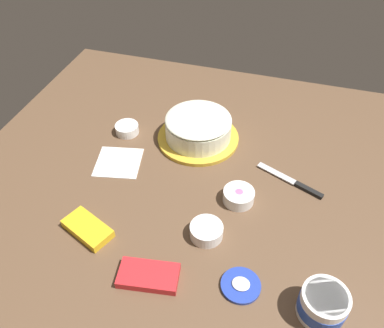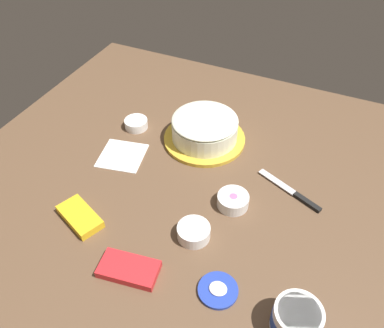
% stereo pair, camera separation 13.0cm
% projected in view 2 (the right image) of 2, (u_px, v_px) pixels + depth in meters
% --- Properties ---
extents(ground_plane, '(1.54, 1.54, 0.00)m').
position_uv_depth(ground_plane, '(184.00, 191.00, 1.26)').
color(ground_plane, brown).
extents(frosted_cake, '(0.30, 0.30, 0.11)m').
position_uv_depth(frosted_cake, '(205.00, 129.00, 1.41)').
color(frosted_cake, gold).
rests_on(frosted_cake, ground_plane).
extents(frosting_tub, '(0.12, 0.12, 0.08)m').
position_uv_depth(frosting_tub, '(296.00, 320.00, 0.91)').
color(frosting_tub, white).
rests_on(frosting_tub, ground_plane).
extents(frosting_tub_lid, '(0.10, 0.10, 0.02)m').
position_uv_depth(frosting_tub_lid, '(218.00, 290.00, 1.00)').
color(frosting_tub_lid, '#233DAD').
rests_on(frosting_tub_lid, ground_plane).
extents(spreading_knife, '(0.22, 0.11, 0.01)m').
position_uv_depth(spreading_knife, '(294.00, 194.00, 1.24)').
color(spreading_knife, silver).
rests_on(spreading_knife, ground_plane).
extents(sprinkle_bowl_rainbow, '(0.09, 0.09, 0.03)m').
position_uv_depth(sprinkle_bowl_rainbow, '(136.00, 123.00, 1.48)').
color(sprinkle_bowl_rainbow, white).
rests_on(sprinkle_bowl_rainbow, ground_plane).
extents(sprinkle_bowl_yellow, '(0.10, 0.10, 0.04)m').
position_uv_depth(sprinkle_bowl_yellow, '(194.00, 232.00, 1.12)').
color(sprinkle_bowl_yellow, white).
rests_on(sprinkle_bowl_yellow, ground_plane).
extents(sprinkle_bowl_pink, '(0.10, 0.10, 0.04)m').
position_uv_depth(sprinkle_bowl_pink, '(233.00, 200.00, 1.20)').
color(sprinkle_bowl_pink, white).
rests_on(sprinkle_bowl_pink, ground_plane).
extents(candy_box_lower, '(0.17, 0.13, 0.03)m').
position_uv_depth(candy_box_lower, '(80.00, 217.00, 1.16)').
color(candy_box_lower, yellow).
rests_on(candy_box_lower, ground_plane).
extents(candy_box_upper, '(0.17, 0.11, 0.02)m').
position_uv_depth(candy_box_upper, '(129.00, 269.00, 1.04)').
color(candy_box_upper, red).
rests_on(candy_box_upper, ground_plane).
extents(paper_napkin, '(0.18, 0.18, 0.01)m').
position_uv_depth(paper_napkin, '(122.00, 155.00, 1.37)').
color(paper_napkin, white).
rests_on(paper_napkin, ground_plane).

